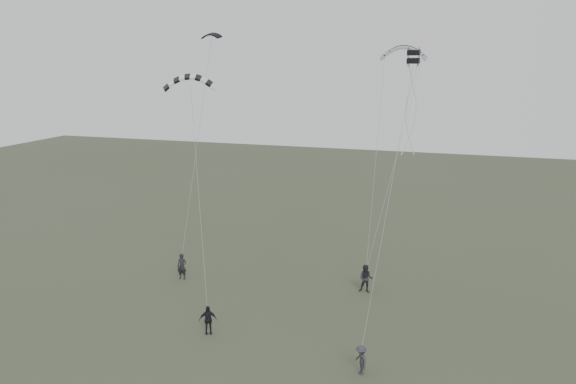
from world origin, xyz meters
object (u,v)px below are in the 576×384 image
(kite_dark_small, at_px, (211,34))
(kite_box, at_px, (414,57))
(flyer_right, at_px, (366,279))
(flyer_center, at_px, (208,320))
(flyer_left, at_px, (182,266))
(flyer_far, at_px, (361,360))
(kite_pale_large, at_px, (404,48))
(kite_striped, at_px, (190,77))

(kite_dark_small, relative_size, kite_box, 2.30)
(flyer_right, xyz_separation_m, kite_box, (2.85, -3.94, 14.92))
(flyer_center, bearing_deg, kite_box, -2.63)
(kite_box, bearing_deg, flyer_center, -153.40)
(flyer_left, distance_m, flyer_far, 17.24)
(kite_box, bearing_deg, flyer_far, -99.08)
(flyer_left, distance_m, flyer_right, 13.39)
(flyer_right, height_order, kite_box, kite_box)
(flyer_center, bearing_deg, flyer_far, -37.04)
(flyer_far, relative_size, kite_pale_large, 0.46)
(flyer_center, bearing_deg, kite_striped, 94.52)
(flyer_right, xyz_separation_m, kite_pale_large, (1.11, 6.83, 15.62))
(kite_dark_small, distance_m, kite_box, 17.79)
(kite_dark_small, bearing_deg, flyer_center, -53.96)
(flyer_right, bearing_deg, kite_pale_large, 81.67)
(kite_dark_small, bearing_deg, kite_striped, -61.67)
(kite_dark_small, bearing_deg, flyer_right, -3.02)
(flyer_right, relative_size, kite_dark_small, 1.18)
(flyer_right, xyz_separation_m, flyer_far, (1.57, -10.44, -0.20))
(kite_dark_small, distance_m, kite_striped, 8.21)
(kite_pale_large, bearing_deg, flyer_center, -123.15)
(kite_pale_large, distance_m, kite_striped, 16.08)
(flyer_far, distance_m, kite_pale_large, 23.42)
(flyer_left, bearing_deg, kite_pale_large, 24.75)
(flyer_left, relative_size, kite_striped, 0.57)
(flyer_far, distance_m, kite_dark_small, 26.51)
(kite_dark_small, bearing_deg, kite_pale_large, 25.40)
(flyer_left, distance_m, kite_pale_large, 22.89)
(flyer_right, height_order, flyer_far, flyer_right)
(flyer_center, relative_size, kite_dark_small, 1.04)
(flyer_left, bearing_deg, kite_dark_small, 81.29)
(kite_striped, relative_size, kite_box, 4.67)
(flyer_far, relative_size, kite_striped, 0.46)
(flyer_left, height_order, flyer_far, flyer_left)
(flyer_center, xyz_separation_m, kite_pale_large, (8.91, 15.63, 15.74))
(kite_pale_large, relative_size, kite_box, 4.73)
(flyer_left, bearing_deg, kite_striped, -45.02)
(flyer_left, xyz_separation_m, kite_box, (16.14, -2.25, 14.94))
(flyer_left, relative_size, kite_box, 2.68)
(flyer_right, distance_m, flyer_center, 11.77)
(flyer_right, bearing_deg, kite_striped, -161.67)
(kite_dark_small, bearing_deg, kite_box, -12.60)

